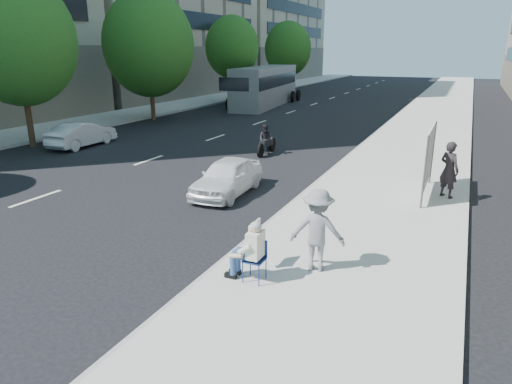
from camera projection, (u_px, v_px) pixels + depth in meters
The scene contains 15 objects.
ground at pixel (163, 259), 10.73m from camera, with size 160.00×160.00×0.00m, color black.
near_sidewalk at pixel (424, 133), 26.46m from camera, with size 5.00×120.00×0.15m, color #AAA99F.
far_sidewalk at pixel (137, 113), 34.72m from camera, with size 4.50×120.00×0.15m, color #AAA99F.
tree_far_b at pixel (18, 40), 21.58m from camera, with size 5.40×5.40×8.24m.
tree_far_c at pixel (149, 45), 30.29m from camera, with size 6.00×6.00×8.47m.
tree_far_d at pixel (232, 47), 40.74m from camera, with size 4.80×4.80×7.65m.
tree_far_e at pixel (288, 49), 52.92m from camera, with size 5.40×5.40×7.89m.
seated_protester at pixel (250, 247), 9.26m from camera, with size 0.83×1.12×1.31m.
jogger at pixel (317, 230), 9.65m from camera, with size 1.17×0.67×1.80m, color slate.
pedestrian_woman at pixel (449, 170), 14.47m from camera, with size 0.66×0.44×1.82m, color black.
protest_banner at pixel (429, 157), 14.63m from camera, with size 0.08×3.06×2.20m.
white_sedan_near at pixel (227, 177), 15.37m from camera, with size 1.44×3.57×1.22m, color white.
white_sedan_mid at pixel (82, 134), 22.96m from camera, with size 1.31×3.77×1.24m, color silver.
motorcycle at pixel (266, 141), 21.18m from camera, with size 0.72×2.04×1.42m.
bus at pixel (266, 86), 39.65m from camera, with size 3.95×12.30×3.30m.
Camera 1 is at (6.07, -7.96, 4.70)m, focal length 32.00 mm.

